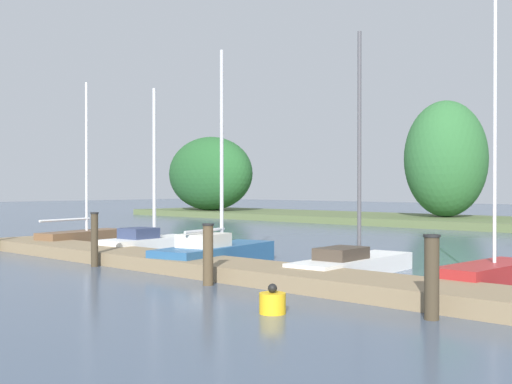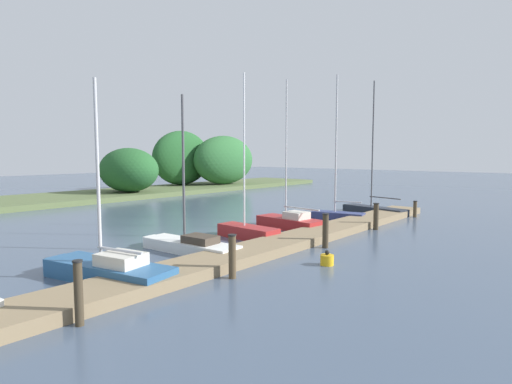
{
  "view_description": "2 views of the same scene",
  "coord_description": "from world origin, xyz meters",
  "px_view_note": "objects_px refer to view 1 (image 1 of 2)",
  "views": [
    {
      "loc": [
        7.57,
        2.3,
        2.14
      ],
      "look_at": [
        -3.86,
        14.43,
        2.0
      ],
      "focal_mm": 46.24,
      "sensor_mm": 36.0,
      "label": 1
    },
    {
      "loc": [
        -11.76,
        3.55,
        3.72
      ],
      "look_at": [
        1.02,
        14.34,
        2.18
      ],
      "focal_mm": 29.15,
      "sensor_mm": 36.0,
      "label": 2
    }
  ],
  "objects_px": {
    "sailboat_2": "(218,251)",
    "sailboat_4": "(493,273)",
    "sailboat_3": "(355,262)",
    "mooring_piling_3": "(432,277)",
    "sailboat_0": "(85,237)",
    "mooring_piling_1": "(95,239)",
    "sailboat_1": "(151,242)",
    "channel_buoy_0": "(272,302)",
    "mooring_piling_2": "(208,254)"
  },
  "relations": [
    {
      "from": "sailboat_4",
      "to": "mooring_piling_3",
      "type": "bearing_deg",
      "value": -167.84
    },
    {
      "from": "mooring_piling_3",
      "to": "channel_buoy_0",
      "type": "relative_size",
      "value": 2.7
    },
    {
      "from": "sailboat_2",
      "to": "mooring_piling_1",
      "type": "height_order",
      "value": "sailboat_2"
    },
    {
      "from": "mooring_piling_1",
      "to": "mooring_piling_2",
      "type": "xyz_separation_m",
      "value": [
        4.64,
        -0.17,
        -0.06
      ]
    },
    {
      "from": "sailboat_2",
      "to": "mooring_piling_3",
      "type": "distance_m",
      "value": 8.35
    },
    {
      "from": "sailboat_4",
      "to": "channel_buoy_0",
      "type": "height_order",
      "value": "sailboat_4"
    },
    {
      "from": "sailboat_2",
      "to": "sailboat_3",
      "type": "xyz_separation_m",
      "value": [
        3.9,
        0.88,
        -0.05
      ]
    },
    {
      "from": "sailboat_2",
      "to": "channel_buoy_0",
      "type": "relative_size",
      "value": 11.61
    },
    {
      "from": "sailboat_2",
      "to": "sailboat_0",
      "type": "bearing_deg",
      "value": 75.29
    },
    {
      "from": "sailboat_4",
      "to": "channel_buoy_0",
      "type": "bearing_deg",
      "value": 165.4
    },
    {
      "from": "channel_buoy_0",
      "to": "sailboat_1",
      "type": "bearing_deg",
      "value": 153.41
    },
    {
      "from": "sailboat_1",
      "to": "mooring_piling_3",
      "type": "bearing_deg",
      "value": -110.42
    },
    {
      "from": "mooring_piling_2",
      "to": "mooring_piling_3",
      "type": "xyz_separation_m",
      "value": [
        5.33,
        -0.03,
        0.02
      ]
    },
    {
      "from": "sailboat_1",
      "to": "mooring_piling_3",
      "type": "height_order",
      "value": "sailboat_1"
    },
    {
      "from": "channel_buoy_0",
      "to": "sailboat_0",
      "type": "bearing_deg",
      "value": 160.86
    },
    {
      "from": "sailboat_4",
      "to": "mooring_piling_3",
      "type": "relative_size",
      "value": 5.26
    },
    {
      "from": "sailboat_1",
      "to": "sailboat_4",
      "type": "bearing_deg",
      "value": -92.66
    },
    {
      "from": "sailboat_1",
      "to": "sailboat_3",
      "type": "distance_m",
      "value": 7.69
    },
    {
      "from": "sailboat_1",
      "to": "sailboat_2",
      "type": "relative_size",
      "value": 0.9
    },
    {
      "from": "sailboat_4",
      "to": "mooring_piling_2",
      "type": "relative_size",
      "value": 5.39
    },
    {
      "from": "sailboat_0",
      "to": "mooring_piling_1",
      "type": "relative_size",
      "value": 4.0
    },
    {
      "from": "mooring_piling_1",
      "to": "mooring_piling_2",
      "type": "bearing_deg",
      "value": -2.04
    },
    {
      "from": "sailboat_2",
      "to": "sailboat_4",
      "type": "bearing_deg",
      "value": -94.26
    },
    {
      "from": "sailboat_0",
      "to": "mooring_piling_3",
      "type": "height_order",
      "value": "sailboat_0"
    },
    {
      "from": "sailboat_2",
      "to": "mooring_piling_2",
      "type": "height_order",
      "value": "sailboat_2"
    },
    {
      "from": "sailboat_4",
      "to": "mooring_piling_2",
      "type": "height_order",
      "value": "sailboat_4"
    },
    {
      "from": "mooring_piling_1",
      "to": "sailboat_2",
      "type": "bearing_deg",
      "value": 50.5
    },
    {
      "from": "sailboat_3",
      "to": "mooring_piling_3",
      "type": "relative_size",
      "value": 4.32
    },
    {
      "from": "sailboat_1",
      "to": "channel_buoy_0",
      "type": "distance_m",
      "value": 10.59
    },
    {
      "from": "mooring_piling_1",
      "to": "channel_buoy_0",
      "type": "xyz_separation_m",
      "value": [
        7.78,
        -1.57,
        -0.54
      ]
    },
    {
      "from": "sailboat_2",
      "to": "mooring_piling_1",
      "type": "xyz_separation_m",
      "value": [
        -2.09,
        -2.53,
        0.37
      ]
    },
    {
      "from": "sailboat_3",
      "to": "mooring_piling_3",
      "type": "distance_m",
      "value": 5.39
    },
    {
      "from": "sailboat_0",
      "to": "sailboat_2",
      "type": "relative_size",
      "value": 0.99
    },
    {
      "from": "mooring_piling_2",
      "to": "sailboat_2",
      "type": "bearing_deg",
      "value": 133.47
    },
    {
      "from": "sailboat_3",
      "to": "channel_buoy_0",
      "type": "height_order",
      "value": "sailboat_3"
    },
    {
      "from": "channel_buoy_0",
      "to": "mooring_piling_1",
      "type": "bearing_deg",
      "value": 168.58
    },
    {
      "from": "sailboat_3",
      "to": "channel_buoy_0",
      "type": "xyz_separation_m",
      "value": [
        1.78,
        -4.98,
        -0.12
      ]
    },
    {
      "from": "sailboat_2",
      "to": "mooring_piling_3",
      "type": "xyz_separation_m",
      "value": [
        7.88,
        -2.73,
        0.33
      ]
    },
    {
      "from": "sailboat_2",
      "to": "channel_buoy_0",
      "type": "height_order",
      "value": "sailboat_2"
    },
    {
      "from": "sailboat_1",
      "to": "sailboat_2",
      "type": "bearing_deg",
      "value": -103.92
    },
    {
      "from": "sailboat_3",
      "to": "mooring_piling_3",
      "type": "bearing_deg",
      "value": -136.5
    },
    {
      "from": "sailboat_2",
      "to": "mooring_piling_2",
      "type": "relative_size",
      "value": 4.41
    },
    {
      "from": "sailboat_1",
      "to": "channel_buoy_0",
      "type": "xyz_separation_m",
      "value": [
        9.47,
        -4.74,
        -0.18
      ]
    },
    {
      "from": "sailboat_4",
      "to": "mooring_piling_1",
      "type": "bearing_deg",
      "value": 113.31
    },
    {
      "from": "sailboat_0",
      "to": "sailboat_4",
      "type": "xyz_separation_m",
      "value": [
        14.48,
        0.59,
        -0.0
      ]
    },
    {
      "from": "sailboat_2",
      "to": "sailboat_4",
      "type": "xyz_separation_m",
      "value": [
        7.28,
        0.96,
        -0.02
      ]
    },
    {
      "from": "mooring_piling_1",
      "to": "sailboat_3",
      "type": "bearing_deg",
      "value": 29.66
    },
    {
      "from": "sailboat_4",
      "to": "mooring_piling_3",
      "type": "xyz_separation_m",
      "value": [
        0.6,
        -3.69,
        0.35
      ]
    },
    {
      "from": "sailboat_0",
      "to": "sailboat_2",
      "type": "bearing_deg",
      "value": -104.5
    },
    {
      "from": "mooring_piling_3",
      "to": "channel_buoy_0",
      "type": "height_order",
      "value": "mooring_piling_3"
    }
  ]
}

